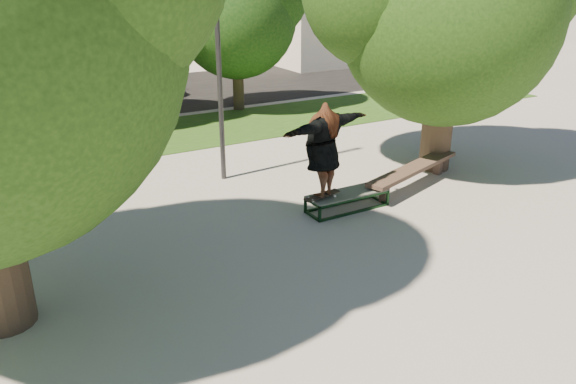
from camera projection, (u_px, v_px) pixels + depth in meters
ground at (292, 279)px, 9.28m from camera, size 120.00×120.00×0.00m
grass_strip at (165, 135)px, 17.39m from camera, size 30.00×4.00×0.02m
asphalt_strip at (87, 100)px, 22.16m from camera, size 40.00×8.00×0.01m
tree_right at (445, 1)px, 13.02m from camera, size 6.24×5.33×6.51m
bg_tree_right at (233, 10)px, 19.38m from camera, size 5.04×4.31×5.43m
lamppost at (218, 47)px, 12.61m from camera, size 0.25×0.15×6.11m
grind_box at (347, 201)px, 11.93m from camera, size 1.80×0.60×0.38m
skater_rig at (323, 150)px, 11.17m from camera, size 2.47×1.25×2.01m
bench at (414, 170)px, 13.06m from camera, size 3.31×1.47×0.51m
car_dark at (38, 99)px, 18.94m from camera, size 1.77×4.50×1.46m
car_grey at (104, 89)px, 20.18m from camera, size 2.84×5.81×1.59m
car_silver_b at (149, 75)px, 23.59m from camera, size 2.47×4.77×1.32m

